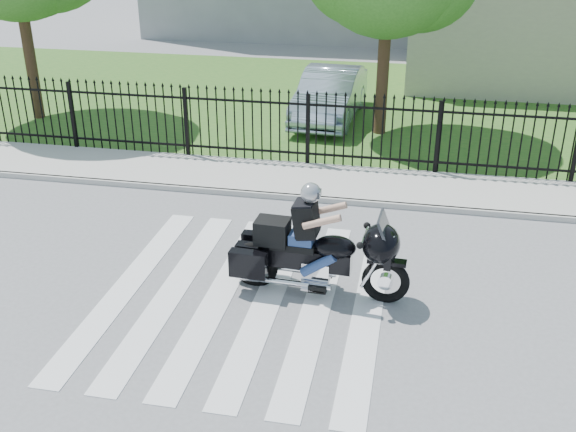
# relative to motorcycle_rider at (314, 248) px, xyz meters

# --- Properties ---
(ground) EXTENTS (120.00, 120.00, 0.00)m
(ground) POSITION_rel_motorcycle_rider_xyz_m (-1.06, -0.38, -0.80)
(ground) COLOR slate
(ground) RESTS_ON ground
(crosswalk) EXTENTS (5.00, 5.50, 0.01)m
(crosswalk) POSITION_rel_motorcycle_rider_xyz_m (-1.06, -0.38, -0.79)
(crosswalk) COLOR silver
(crosswalk) RESTS_ON ground
(sidewalk) EXTENTS (40.00, 2.00, 0.12)m
(sidewalk) POSITION_rel_motorcycle_rider_xyz_m (-1.06, 4.62, -0.74)
(sidewalk) COLOR #ADAAA3
(sidewalk) RESTS_ON ground
(curb) EXTENTS (40.00, 0.12, 0.12)m
(curb) POSITION_rel_motorcycle_rider_xyz_m (-1.06, 3.62, -0.74)
(curb) COLOR #ADAAA3
(curb) RESTS_ON ground
(grass_strip) EXTENTS (40.00, 12.00, 0.02)m
(grass_strip) POSITION_rel_motorcycle_rider_xyz_m (-1.06, 11.62, -0.79)
(grass_strip) COLOR #2A5A1F
(grass_strip) RESTS_ON ground
(iron_fence) EXTENTS (26.00, 0.04, 1.80)m
(iron_fence) POSITION_rel_motorcycle_rider_xyz_m (-1.06, 5.62, 0.10)
(iron_fence) COLOR black
(iron_fence) RESTS_ON ground
(building_low) EXTENTS (10.00, 6.00, 3.50)m
(building_low) POSITION_rel_motorcycle_rider_xyz_m (5.94, 15.62, 0.95)
(building_low) COLOR #BDB69D
(building_low) RESTS_ON ground
(motorcycle_rider) EXTENTS (2.95, 0.98, 1.95)m
(motorcycle_rider) POSITION_rel_motorcycle_rider_xyz_m (0.00, 0.00, 0.00)
(motorcycle_rider) COLOR black
(motorcycle_rider) RESTS_ON ground
(parked_car) EXTENTS (1.77, 4.50, 1.46)m
(parked_car) POSITION_rel_motorcycle_rider_xyz_m (-1.10, 9.59, -0.05)
(parked_car) COLOR #92A5B8
(parked_car) RESTS_ON grass_strip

